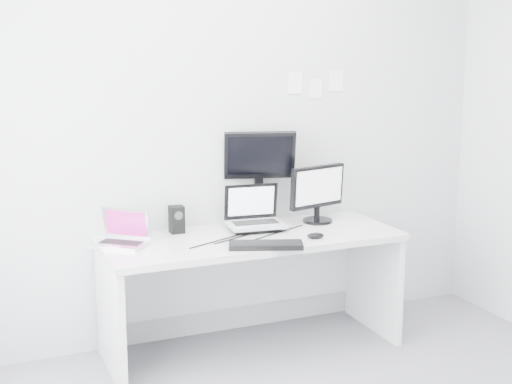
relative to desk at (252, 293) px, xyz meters
The scene contains 12 objects.
back_wall 1.05m from the desk, 90.00° to the left, with size 3.60×3.60×0.00m, color silver.
desk is the anchor object (origin of this frame).
macbook 0.92m from the desk, behind, with size 0.29×0.22×0.22m, color silver.
speaker 0.64m from the desk, 148.75° to the left, with size 0.08×0.08×0.17m, color black.
dell_laptop 0.52m from the desk, 55.04° to the left, with size 0.34×0.27×0.29m, color #B3B5BB.
rear_monitor 0.75m from the desk, 58.87° to the left, with size 0.45×0.16×0.61m, color black.
samsung_monitor 0.78m from the desk, 15.56° to the left, with size 0.42×0.19×0.38m, color black.
keyboard 0.47m from the desk, 95.73° to the right, with size 0.42×0.15×0.03m, color black.
mouse 0.54m from the desk, 32.95° to the right, with size 0.11×0.07×0.03m, color black.
wall_note_0 1.38m from the desk, 37.40° to the left, with size 0.10×0.00×0.14m, color white.
wall_note_1 1.40m from the desk, 29.83° to the left, with size 0.09×0.00×0.13m, color white.
wall_note_2 1.51m from the desk, 24.64° to the left, with size 0.10×0.00×0.14m, color white.
Camera 1 is at (-1.61, -2.64, 1.85)m, focal length 50.56 mm.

